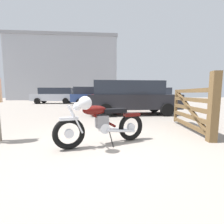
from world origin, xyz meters
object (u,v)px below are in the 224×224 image
Objects in this scene: red_hatchback_near at (117,96)px; pale_sedan_back at (55,95)px; blue_hatchback_right at (94,95)px; vintage_motorcycle at (101,123)px; timber_gate at (194,108)px; dark_sedan_left at (131,97)px; silver_sedan_mid at (159,96)px.

pale_sedan_back is (-6.24, 6.34, 0.02)m from red_hatchback_near.
red_hatchback_near is at bearing -71.00° from blue_hatchback_right.
timber_gate is at bearing 178.35° from vintage_motorcycle.
red_hatchback_near is 0.82× the size of pale_sedan_back.
red_hatchback_near reaches higher than timber_gate.
pale_sedan_back reaches higher than timber_gate.
dark_sedan_left is (2.14, -7.49, 0.00)m from blue_hatchback_right.
blue_hatchback_right is at bearing -108.25° from vintage_motorcycle.
silver_sedan_mid is at bearing -137.48° from vintage_motorcycle.
dark_sedan_left reaches higher than silver_sedan_mid.
timber_gate is at bearing -76.59° from dark_sedan_left.
pale_sedan_back reaches higher than silver_sedan_mid.
vintage_motorcycle is at bearing -94.98° from blue_hatchback_right.
blue_hatchback_right is at bearing 117.40° from red_hatchback_near.
timber_gate is 0.54× the size of dark_sedan_left.
blue_hatchback_right is at bearing -174.76° from silver_sedan_mid.
pale_sedan_back is at bearing 135.89° from red_hatchback_near.
red_hatchback_near is 3.65m from dark_sedan_left.
timber_gate reaches higher than vintage_motorcycle.
timber_gate is at bearing -79.46° from red_hatchback_near.
silver_sedan_mid is at bearing -12.55° from blue_hatchback_right.
dark_sedan_left reaches higher than timber_gate.
dark_sedan_left is (-4.34, -6.86, 0.10)m from silver_sedan_mid.
blue_hatchback_right is (-3.11, 11.49, 0.24)m from timber_gate.
red_hatchback_near is 4.29m from blue_hatchback_right.
silver_sedan_mid is 6.52m from blue_hatchback_right.
vintage_motorcycle is 2.83m from timber_gate.
blue_hatchback_right is (-0.44, 12.39, 0.45)m from vintage_motorcycle.
vintage_motorcycle is 13.23m from silver_sedan_mid.
dark_sedan_left is at bearing -129.47° from vintage_motorcycle.
blue_hatchback_right is 1.02× the size of pale_sedan_back.
red_hatchback_near reaches higher than vintage_motorcycle.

